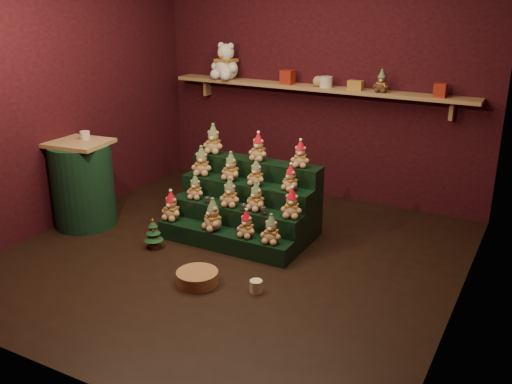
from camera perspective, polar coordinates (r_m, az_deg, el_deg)
The scene contains 41 objects.
ground at distance 5.36m, azimuth -2.45°, elevation -6.44°, with size 4.00×4.00×0.00m, color black.
back_wall at distance 6.72m, azimuth 6.55°, elevation 11.36°, with size 4.00×0.10×2.80m, color black.
front_wall at distance 3.38m, azimuth -20.92°, elevation 1.83°, with size 4.00×0.10×2.80m, color black.
left_wall at distance 6.21m, azimuth -19.35°, elevation 9.71°, with size 0.10×4.00×2.80m, color black.
right_wall at distance 4.25m, azimuth 21.81°, elevation 5.20°, with size 0.10×4.00×2.80m, color black.
back_shelf at distance 6.58m, azimuth 5.92°, elevation 10.27°, with size 3.60×0.26×0.24m.
riser_tier_front at distance 5.48m, azimuth -3.26°, elevation -4.80°, with size 1.40×0.22×0.18m, color black.
riser_tier_midfront at distance 5.62m, azimuth -2.10°, elevation -3.15°, with size 1.40×0.22×0.36m, color black.
riser_tier_midback at distance 5.76m, azimuth -1.00°, elevation -1.58°, with size 1.40×0.22×0.54m, color black.
riser_tier_back at distance 5.91m, azimuth 0.05°, elevation -0.09°, with size 1.40×0.22×0.72m, color black.
teddy_0 at distance 5.72m, azimuth -8.47°, elevation -1.37°, with size 0.21×0.19×0.29m, color tan, non-canonical shape.
teddy_1 at distance 5.43m, azimuth -4.33°, elevation -2.26°, with size 0.22×0.20×0.31m, color tan, non-canonical shape.
teddy_2 at distance 5.28m, azimuth -0.95°, elevation -3.20°, with size 0.18×0.17×0.26m, color tan, non-canonical shape.
teddy_3 at distance 5.15m, azimuth 1.53°, elevation -3.72°, with size 0.19×0.17×0.27m, color tan, non-canonical shape.
teddy_4 at distance 5.75m, azimuth -6.08°, elevation 0.51°, with size 0.18×0.16×0.25m, color tan, non-canonical shape.
teddy_5 at distance 5.52m, azimuth -2.63°, elevation -0.04°, with size 0.20×0.18×0.28m, color tan, non-canonical shape.
teddy_6 at distance 5.41m, azimuth 0.02°, elevation -0.43°, with size 0.20×0.18×0.28m, color tan, non-canonical shape.
teddy_7 at distance 5.25m, azimuth 3.60°, elevation -1.11°, with size 0.20×0.18×0.28m, color tan, non-canonical shape.
teddy_8 at distance 5.89m, azimuth -5.46°, elevation 3.11°, with size 0.21×0.19×0.30m, color tan, non-canonical shape.
teddy_9 at distance 5.71m, azimuth -2.51°, elevation 2.57°, with size 0.20×0.18×0.28m, color tan, non-canonical shape.
teddy_10 at distance 5.56m, azimuth 0.02°, elevation 1.96°, with size 0.18×0.16×0.26m, color tan, non-canonical shape.
teddy_11 at distance 5.43m, azimuth 3.49°, elevation 1.44°, with size 0.18×0.16×0.25m, color tan, non-canonical shape.
teddy_12 at distance 6.02m, azimuth -4.29°, elevation 5.31°, with size 0.22×0.19×0.30m, color tan, non-canonical shape.
teddy_13 at distance 5.74m, azimuth 0.24°, elevation 4.53°, with size 0.20×0.18×0.28m, color tan, non-canonical shape.
teddy_14 at distance 5.54m, azimuth 4.46°, elevation 3.82°, with size 0.19×0.17×0.26m, color tan, non-canonical shape.
snow_globe_a at distance 5.63m, azimuth -4.86°, elevation -0.77°, with size 0.06×0.06×0.08m.
snow_globe_b at distance 5.43m, azimuth -1.27°, elevation -1.49°, with size 0.06×0.06×0.08m.
snow_globe_c at distance 5.33m, azimuth 0.78°, elevation -1.85°, with size 0.06×0.06×0.09m.
side_table at distance 6.17m, azimuth -16.94°, elevation 0.77°, with size 0.65×0.63×0.91m.
table_ornament at distance 6.10m, azimuth -16.74°, elevation 5.48°, with size 0.10×0.10×0.08m, color beige.
mini_christmas_tree at distance 5.55m, azimuth -10.22°, elevation -4.08°, with size 0.18×0.18×0.31m.
mug_left at distance 4.90m, azimuth -7.00°, elevation -8.68°, with size 0.09×0.09×0.09m, color beige.
mug_right at distance 4.75m, azimuth 0.01°, elevation -9.41°, with size 0.11×0.11×0.11m, color beige.
wicker_basket at distance 4.90m, azimuth -5.89°, elevation -8.51°, with size 0.36×0.36×0.11m, color #92623B.
white_bear at distance 7.03m, azimuth -3.02°, elevation 13.40°, with size 0.39×0.35×0.54m, color white, non-canonical shape.
brown_bear at distance 6.27m, azimuth 12.44°, elevation 10.76°, with size 0.16×0.15×0.23m, color #4E2E1A, non-canonical shape.
gift_tin_red_a at distance 6.67m, azimuth 3.17°, elevation 11.40°, with size 0.14×0.14×0.16m, color #A32B19.
gift_tin_cream at distance 6.49m, azimuth 7.03°, elevation 10.87°, with size 0.14×0.14×0.12m, color beige.
gift_tin_red_b at distance 6.15m, azimuth 17.96°, elevation 9.67°, with size 0.12×0.12×0.14m, color #A32B19.
shelf_plush_ball at distance 6.53m, azimuth 6.23°, elevation 10.95°, with size 0.12×0.12×0.12m, color tan.
scarf_gift_box at distance 6.38m, azimuth 9.92°, elevation 10.47°, with size 0.16×0.10×0.10m, color orange.
Camera 1 is at (2.50, -4.12, 2.37)m, focal length 40.00 mm.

